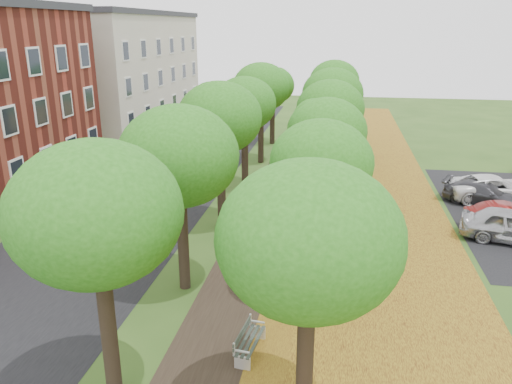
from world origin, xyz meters
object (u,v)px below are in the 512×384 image
at_px(car_red, 510,218).
at_px(car_grey, 484,194).
at_px(bench, 249,341).
at_px(car_white, 495,188).

bearing_deg(car_red, car_grey, -1.20).
bearing_deg(bench, car_white, -27.62).
relative_size(bench, car_grey, 0.41).
bearing_deg(car_white, bench, 137.13).
distance_m(bench, car_red, 15.25).
relative_size(car_red, car_white, 0.78).
xyz_separation_m(bench, car_red, (10.41, 11.13, 0.23)).
bearing_deg(car_white, car_red, 165.44).
xyz_separation_m(car_red, car_grey, (-0.23, 3.65, -0.03)).
relative_size(car_red, car_grey, 0.93).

